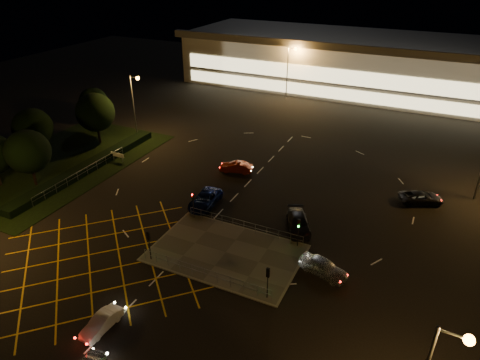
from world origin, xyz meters
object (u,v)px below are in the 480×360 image
at_px(car_left_blue, 205,200).
at_px(car_right_silver, 323,267).
at_px(car_circ_red, 236,167).
at_px(signal_se, 268,277).
at_px(car_queue_white, 101,323).
at_px(signal_ne, 299,227).
at_px(signal_nw, 193,200).
at_px(car_far_dkgrey, 298,223).
at_px(signal_sw, 149,240).
at_px(car_east_grey, 421,198).

bearing_deg(car_left_blue, car_right_silver, -25.00).
xyz_separation_m(car_left_blue, car_circ_red, (-0.49, 9.23, -0.03)).
bearing_deg(signal_se, car_queue_white, 39.55).
height_order(signal_ne, car_circ_red, signal_ne).
height_order(signal_nw, car_queue_white, signal_nw).
relative_size(signal_ne, car_far_dkgrey, 0.60).
bearing_deg(car_right_silver, signal_nw, 95.72).
bearing_deg(signal_ne, car_circ_red, 136.20).
height_order(signal_sw, signal_ne, same).
xyz_separation_m(car_queue_white, car_left_blue, (-1.85, 19.60, 0.14)).
bearing_deg(car_queue_white, signal_nw, 98.34).
relative_size(car_left_blue, car_far_dkgrey, 1.03).
bearing_deg(car_queue_white, signal_ne, 60.77).
distance_m(signal_sw, car_east_grey, 31.59).
bearing_deg(signal_ne, car_left_blue, 166.23).
relative_size(car_queue_white, car_far_dkgrey, 0.71).
bearing_deg(car_left_blue, signal_ne, -18.21).
relative_size(signal_se, car_left_blue, 0.58).
distance_m(car_queue_white, car_circ_red, 28.92).
xyz_separation_m(car_queue_white, car_circ_red, (-2.33, 28.83, 0.11)).
relative_size(signal_sw, car_queue_white, 0.85).
height_order(signal_se, signal_ne, same).
distance_m(signal_sw, signal_se, 12.00).
distance_m(signal_se, car_circ_red, 23.96).
bearing_deg(car_circ_red, signal_ne, 33.45).
bearing_deg(car_east_grey, car_left_blue, 91.72).
distance_m(signal_nw, car_queue_white, 16.76).
height_order(signal_sw, car_far_dkgrey, signal_sw).
relative_size(signal_nw, car_queue_white, 0.85).
bearing_deg(signal_sw, car_far_dkgrey, -134.96).
bearing_deg(car_far_dkgrey, car_circ_red, 115.38).
bearing_deg(car_east_grey, car_queue_white, 121.26).
height_order(signal_nw, car_circ_red, signal_nw).
distance_m(car_queue_white, car_left_blue, 19.69).
height_order(signal_se, car_queue_white, signal_se).
distance_m(car_far_dkgrey, car_right_silver, 7.38).
bearing_deg(car_far_dkgrey, car_queue_white, -142.41).
bearing_deg(car_far_dkgrey, car_left_blue, 153.55).
bearing_deg(car_far_dkgrey, car_east_grey, 18.24).
height_order(signal_nw, car_east_grey, signal_nw).
height_order(signal_ne, car_east_grey, signal_ne).
bearing_deg(signal_nw, car_queue_white, -84.57).
relative_size(signal_nw, car_east_grey, 0.62).
bearing_deg(car_far_dkgrey, signal_se, -111.71).
bearing_deg(signal_nw, car_far_dkgrey, 15.50).
height_order(signal_ne, car_right_silver, signal_ne).
bearing_deg(signal_ne, signal_sw, -146.35).
bearing_deg(signal_sw, car_right_silver, -161.67).
relative_size(signal_sw, car_left_blue, 0.58).
relative_size(car_left_blue, car_right_silver, 1.17).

